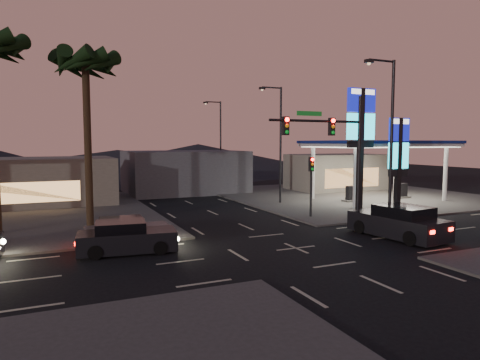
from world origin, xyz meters
name	(u,v)px	position (x,y,z in m)	size (l,w,h in m)	color
ground	(296,248)	(0.00, 0.00, 0.00)	(140.00, 140.00, 0.00)	black
corner_lot_ne	(349,195)	(16.00, 16.00, 0.06)	(24.00, 24.00, 0.12)	#47443F
gas_station	(379,145)	(16.00, 12.00, 5.08)	(12.20, 8.20, 5.47)	silver
convenience_store	(335,172)	(18.00, 21.00, 2.00)	(10.00, 6.00, 4.00)	#726B5B
pylon_sign_tall	(361,127)	(8.50, 5.50, 6.39)	(2.20, 0.35, 9.00)	black
pylon_sign_short	(398,152)	(11.00, 4.50, 4.66)	(1.60, 0.35, 7.00)	black
traffic_signal_mast	(335,144)	(3.76, 1.99, 5.23)	(6.10, 0.39, 8.00)	black
pedestal_signal	(311,177)	(5.50, 6.98, 2.92)	(0.32, 0.39, 4.30)	black
streetlight_near	(389,135)	(6.79, 1.00, 5.72)	(2.14, 0.25, 10.00)	black
streetlight_mid	(279,138)	(6.79, 14.00, 5.72)	(2.14, 0.25, 10.00)	black
streetlight_far	(219,139)	(6.79, 28.00, 5.72)	(2.14, 0.25, 10.00)	black
palm_a	(86,74)	(-9.00, 9.50, 9.43)	(4.41, 4.41, 10.86)	black
building_far_west	(13,182)	(-14.00, 22.00, 2.00)	(16.00, 8.00, 4.00)	#726B5B
building_far_mid	(184,172)	(2.00, 26.00, 2.20)	(12.00, 9.00, 4.40)	#4C4C51
hill_right	(198,157)	(15.00, 60.00, 2.50)	(50.00, 50.00, 5.00)	black
hill_center	(118,161)	(0.00, 60.00, 2.00)	(60.00, 60.00, 4.00)	black
car_lane_a_front	(126,238)	(-7.95, 2.63, 0.72)	(4.89, 2.48, 1.54)	black
car_lane_b_front	(126,232)	(-7.66, 4.29, 0.66)	(4.44, 2.02, 1.42)	#545457
suv_station	(399,223)	(6.51, -0.26, 0.85)	(2.86, 5.69, 1.83)	black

